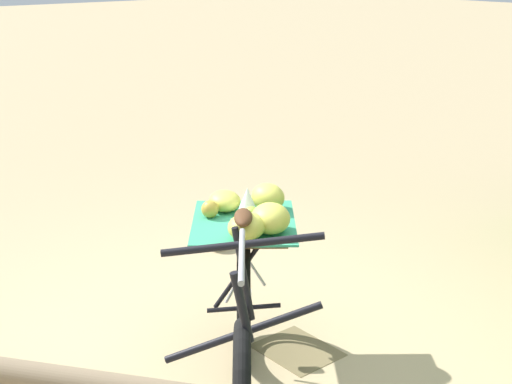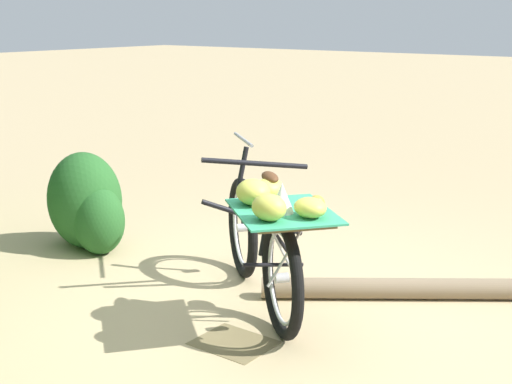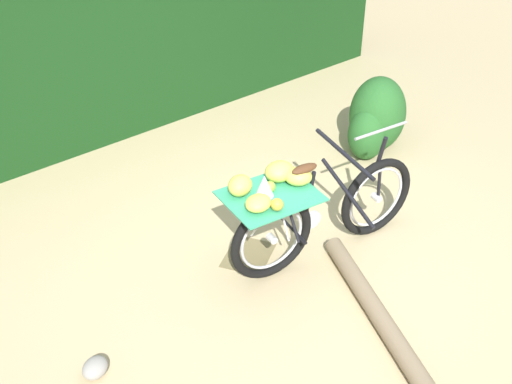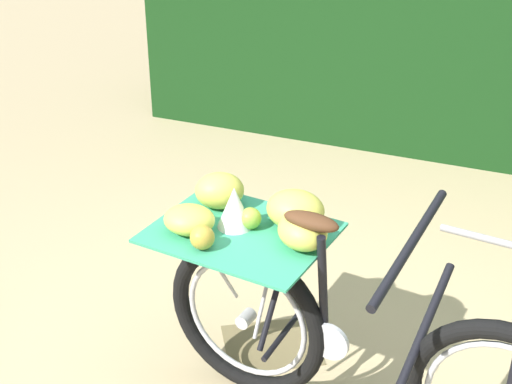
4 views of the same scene
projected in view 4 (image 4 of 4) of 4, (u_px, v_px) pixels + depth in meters
name	position (u px, v px, depth m)	size (l,w,h in m)	color
bicycle	(332.00, 317.00, 2.80)	(1.57, 1.36, 1.03)	black
leaf_litter_patch	(272.00, 344.00, 3.44)	(0.44, 0.36, 0.01)	olive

